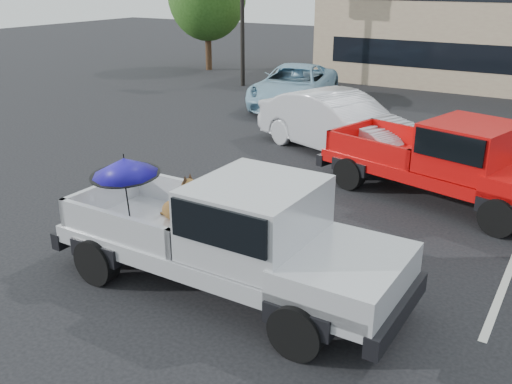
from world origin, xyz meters
The scene contains 7 objects.
ground centered at (0.00, 0.00, 0.00)m, with size 90.00×90.00×0.00m, color black.
stripe_left centered at (-3.00, 2.00, 0.00)m, with size 0.12×5.00×0.01m, color silver.
stripe_right centered at (3.00, 2.00, 0.00)m, with size 0.12×5.00×0.01m, color silver.
silver_pickup centered at (-0.46, -1.12, 1.05)m, with size 5.71×2.17×2.06m.
red_pickup centered at (1.50, 4.40, 1.00)m, with size 5.85×3.29×1.83m.
silver_sedan centered at (-2.26, 6.71, 0.82)m, with size 1.74×5.00×1.65m, color silver.
blue_suv centered at (-6.10, 11.44, 0.75)m, with size 2.49×5.41×1.50m, color #8FBDD5.
Camera 1 is at (3.72, -7.61, 4.63)m, focal length 40.00 mm.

